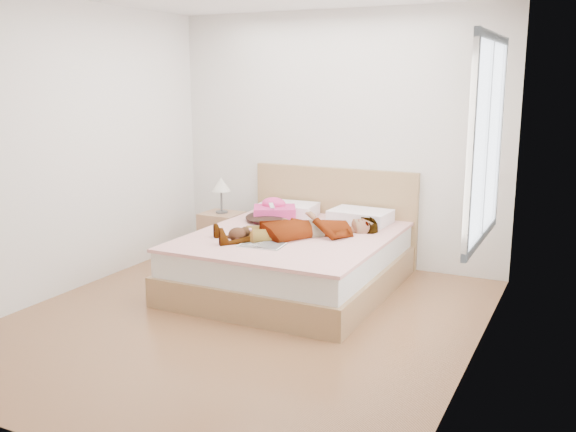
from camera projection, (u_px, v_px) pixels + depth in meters
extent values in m
plane|color=#523219|center=(242.00, 320.00, 5.18)|extent=(4.00, 4.00, 0.00)
imported|color=white|center=(300.00, 225.00, 5.81)|extent=(1.55, 1.47, 0.21)
ellipsoid|color=black|center=(268.00, 217.00, 6.46)|extent=(0.55, 0.62, 0.08)
cube|color=silver|center=(272.00, 206.00, 6.36)|extent=(0.09, 0.09, 0.05)
plane|color=silver|center=(336.00, 139.00, 6.66)|extent=(3.60, 0.00, 3.60)
plane|color=white|center=(34.00, 206.00, 3.15)|extent=(3.60, 0.00, 3.60)
plane|color=silver|center=(64.00, 149.00, 5.67)|extent=(0.00, 4.00, 4.00)
plane|color=silver|center=(481.00, 176.00, 4.13)|extent=(0.00, 4.00, 4.00)
cube|color=white|center=(487.00, 140.00, 4.36)|extent=(0.02, 1.10, 1.30)
cube|color=silver|center=(471.00, 149.00, 3.85)|extent=(0.04, 0.06, 1.42)
cube|color=silver|center=(499.00, 134.00, 4.87)|extent=(0.04, 0.06, 1.42)
cube|color=silver|center=(480.00, 237.00, 4.51)|extent=(0.04, 1.22, 0.06)
cube|color=silver|center=(493.00, 37.00, 4.22)|extent=(0.04, 1.22, 0.06)
cube|color=silver|center=(486.00, 140.00, 4.37)|extent=(0.03, 0.04, 1.30)
cube|color=olive|center=(293.00, 274.00, 5.98)|extent=(1.78, 2.08, 0.26)
cube|color=silver|center=(293.00, 249.00, 5.93)|extent=(1.70, 2.00, 0.22)
cube|color=silver|center=(293.00, 236.00, 5.91)|extent=(1.74, 2.04, 0.03)
cube|color=olive|center=(334.00, 215.00, 6.79)|extent=(1.80, 0.07, 1.00)
cube|color=white|center=(288.00, 209.00, 6.69)|extent=(0.61, 0.44, 0.13)
cube|color=silver|center=(360.00, 216.00, 6.35)|extent=(0.60, 0.43, 0.13)
cube|color=#E83F9A|center=(275.00, 213.00, 6.49)|extent=(0.53, 0.49, 0.14)
ellipsoid|color=#F74383|center=(274.00, 203.00, 6.53)|extent=(0.27, 0.21, 0.13)
cube|color=white|center=(262.00, 245.00, 5.49)|extent=(0.40, 0.29, 0.01)
cube|color=white|center=(252.00, 243.00, 5.53)|extent=(0.21, 0.27, 0.02)
cube|color=#242424|center=(272.00, 245.00, 5.46)|extent=(0.21, 0.27, 0.02)
cylinder|color=white|center=(266.00, 231.00, 5.84)|extent=(0.10, 0.10, 0.09)
torus|color=white|center=(269.00, 231.00, 5.81)|extent=(0.07, 0.03, 0.07)
cylinder|color=black|center=(266.00, 227.00, 5.83)|extent=(0.09, 0.09, 0.00)
ellipsoid|color=black|center=(237.00, 234.00, 5.63)|extent=(0.19, 0.21, 0.12)
ellipsoid|color=beige|center=(236.00, 234.00, 5.62)|extent=(0.10, 0.11, 0.06)
sphere|color=black|center=(245.00, 232.00, 5.69)|extent=(0.09, 0.09, 0.09)
sphere|color=#EF9BBC|center=(245.00, 228.00, 5.73)|extent=(0.03, 0.03, 0.03)
sphere|color=#FEA6BC|center=(250.00, 230.00, 5.68)|extent=(0.03, 0.03, 0.03)
ellipsoid|color=black|center=(230.00, 237.00, 5.65)|extent=(0.05, 0.06, 0.03)
ellipsoid|color=black|center=(238.00, 239.00, 5.57)|extent=(0.05, 0.06, 0.03)
cube|color=olive|center=(222.00, 236.00, 6.92)|extent=(0.42, 0.37, 0.50)
cylinder|color=#494949|center=(222.00, 212.00, 6.86)|extent=(0.13, 0.13, 0.02)
cylinder|color=#505050|center=(221.00, 200.00, 6.84)|extent=(0.02, 0.02, 0.26)
cone|color=beige|center=(221.00, 184.00, 6.80)|extent=(0.20, 0.20, 0.15)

